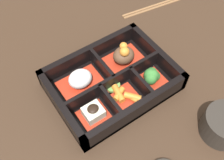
% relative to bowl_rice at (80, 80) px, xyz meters
% --- Properties ---
extents(ground_plane, '(3.00, 3.00, 0.00)m').
position_rel_bowl_rice_xyz_m(ground_plane, '(0.06, -0.04, -0.03)').
color(ground_plane, '#382619').
extents(bento_base, '(0.27, 0.20, 0.01)m').
position_rel_bowl_rice_xyz_m(bento_base, '(0.06, -0.04, -0.02)').
color(bento_base, black).
rests_on(bento_base, ground_plane).
extents(bento_rim, '(0.27, 0.20, 0.05)m').
position_rel_bowl_rice_xyz_m(bento_rim, '(0.06, -0.04, -0.00)').
color(bento_rim, black).
rests_on(bento_rim, ground_plane).
extents(bowl_rice, '(0.10, 0.07, 0.04)m').
position_rel_bowl_rice_xyz_m(bowl_rice, '(0.00, 0.00, 0.00)').
color(bowl_rice, '#B22D19').
rests_on(bowl_rice, bento_base).
extents(bowl_stew, '(0.10, 0.07, 0.06)m').
position_rel_bowl_rice_xyz_m(bowl_stew, '(0.12, -0.00, 0.00)').
color(bowl_stew, '#B22D19').
rests_on(bowl_stew, bento_base).
extents(bowl_tofu, '(0.06, 0.05, 0.04)m').
position_rel_bowl_rice_xyz_m(bowl_tofu, '(-0.02, -0.08, -0.00)').
color(bowl_tofu, '#B22D19').
rests_on(bowl_tofu, bento_base).
extents(bowl_carrots, '(0.06, 0.06, 0.02)m').
position_rel_bowl_rice_xyz_m(bowl_carrots, '(0.06, -0.08, -0.01)').
color(bowl_carrots, '#B22D19').
rests_on(bowl_carrots, bento_base).
extents(bowl_greens, '(0.05, 0.05, 0.04)m').
position_rel_bowl_rice_xyz_m(bowl_greens, '(0.14, -0.08, -0.00)').
color(bowl_greens, '#B22D19').
rests_on(bowl_greens, bento_base).
extents(bowl_pickles, '(0.04, 0.03, 0.01)m').
position_rel_bowl_rice_xyz_m(bowl_pickles, '(0.05, -0.05, -0.01)').
color(bowl_pickles, '#B22D19').
rests_on(bowl_pickles, bento_base).
extents(tea_cup, '(0.09, 0.09, 0.05)m').
position_rel_bowl_rice_xyz_m(tea_cup, '(0.18, -0.25, 0.00)').
color(tea_cup, '#2D2823').
rests_on(tea_cup, ground_plane).
extents(chopsticks, '(0.22, 0.05, 0.01)m').
position_rel_bowl_rice_xyz_m(chopsticks, '(0.32, 0.12, -0.02)').
color(chopsticks, brown).
rests_on(chopsticks, ground_plane).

